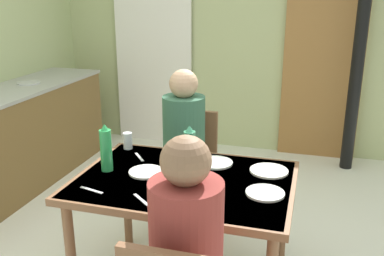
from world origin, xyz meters
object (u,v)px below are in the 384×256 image
Objects in this scene: kitchen_counter at (10,141)px; water_bottle_green_far at (106,149)px; water_bottle_green_near at (190,149)px; person_far_diner at (183,131)px; person_near_diner at (187,237)px; chair_far_diner at (189,161)px; dining_table at (185,191)px.

kitchen_counter is 8.26× the size of water_bottle_green_far.
person_far_diner is at bearing 111.02° from water_bottle_green_near.
person_near_diner and person_far_diner have the same top height.
person_far_diner reaches higher than chair_far_diner.
person_near_diner reaches higher than kitchen_counter.
water_bottle_green_far is at bearing 136.97° from person_near_diner.
water_bottle_green_near is (-0.01, 0.13, 0.21)m from dining_table.
kitchen_counter is 1.76m from water_bottle_green_far.
person_near_diner is (0.42, -1.43, 0.28)m from chair_far_diner.
kitchen_counter is at bearing -8.93° from person_far_diner.
dining_table is 0.69m from person_near_diner.
person_near_diner is at bearing -74.25° from water_bottle_green_near.
chair_far_diner is 1.13× the size of person_far_diner.
kitchen_counter is 8.61× the size of water_bottle_green_near.
water_bottle_green_far is at bearing 72.03° from chair_far_diner.
kitchen_counter reaches higher than dining_table.
dining_table is at bearing 104.86° from chair_far_diner.
dining_table is 0.69m from person_far_diner.
person_near_diner is at bearing -36.44° from kitchen_counter.
kitchen_counter is 2.65m from person_near_diner.
kitchen_counter is 3.02× the size of person_near_diner.
kitchen_counter is at bearing -4.40° from chair_far_diner.
water_bottle_green_near is 0.48m from water_bottle_green_far.
dining_table is 0.51m from water_bottle_green_far.
water_bottle_green_far is (-0.26, -0.80, 0.36)m from chair_far_diner.
dining_table is 0.83m from chair_far_diner.
chair_far_diner is at bearing 72.03° from water_bottle_green_far.
water_bottle_green_far is (-0.46, -0.14, 0.01)m from water_bottle_green_near.
person_far_diner reaches higher than water_bottle_green_near.
person_near_diner reaches higher than water_bottle_green_near.
water_bottle_green_near is at bearing 106.94° from chair_far_diner.
chair_far_diner is at bearing 106.94° from water_bottle_green_near.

